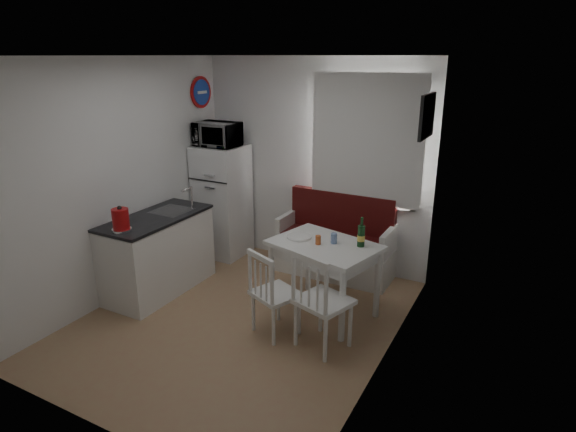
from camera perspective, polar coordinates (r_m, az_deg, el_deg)
name	(u,v)px	position (r m, az deg, el deg)	size (l,w,h in m)	color
floor	(240,320)	(5.12, -5.66, -12.17)	(3.00, 3.50, 0.02)	#A77959
ceiling	(231,56)	(4.40, -6.78, 18.36)	(3.00, 3.50, 0.02)	white
wall_back	(314,164)	(6.07, 3.11, 6.12)	(3.00, 0.02, 2.60)	white
wall_front	(84,268)	(3.38, -22.99, -5.74)	(3.00, 0.02, 2.60)	white
wall_left	(121,181)	(5.55, -19.17, 3.91)	(0.02, 3.50, 2.60)	white
wall_right	(391,225)	(3.98, 12.06, -1.01)	(0.02, 3.50, 2.60)	white
window	(368,144)	(5.73, 9.47, 8.45)	(1.22, 0.06, 1.47)	white
curtain	(366,140)	(5.65, 9.26, 8.85)	(1.35, 0.02, 1.50)	white
kitchen_counter	(159,253)	(5.71, -15.07, -4.26)	(0.62, 1.32, 1.16)	white
wall_sign	(201,92)	(6.46, -10.23, 14.24)	(0.40, 0.40, 0.03)	#19399B
picture_frame	(427,116)	(4.87, 16.12, 11.30)	(0.04, 0.52, 0.42)	black
bench	(336,248)	(5.99, 5.69, -3.82)	(1.41, 0.54, 1.01)	white
dining_table	(324,251)	(4.94, 4.33, -4.21)	(1.20, 0.97, 0.79)	white
chair_left	(271,286)	(4.57, -2.01, -8.33)	(0.53, 0.53, 0.47)	white
chair_right	(319,293)	(4.33, 3.73, -9.07)	(0.57, 0.56, 0.52)	white
fridge	(222,201)	(6.50, -7.78, 1.76)	(0.60, 0.60, 1.49)	white
microwave	(217,134)	(6.26, -8.41, 9.55)	(0.55, 0.38, 0.31)	white
kettle	(121,219)	(5.13, -19.22, -0.38)	(0.20, 0.20, 0.27)	#AF0E10
wine_bottle	(361,232)	(4.82, 8.69, -1.88)	(0.08, 0.08, 0.31)	#123B18
drinking_glass_orange	(318,240)	(4.86, 3.59, -2.85)	(0.06, 0.06, 0.09)	#CC5922
drinking_glass_blue	(334,238)	(4.90, 5.46, -2.65)	(0.06, 0.06, 0.11)	#6E88BC
plate	(299,237)	(5.04, 1.32, -2.50)	(0.26, 0.26, 0.02)	white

